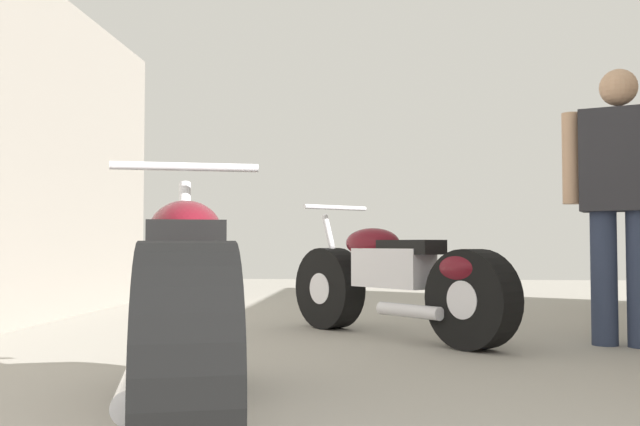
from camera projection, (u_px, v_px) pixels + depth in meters
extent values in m
plane|color=#9E998E|center=(413.00, 360.00, 3.89)|extent=(17.67, 17.67, 0.00)
cylinder|color=black|center=(184.00, 316.00, 3.08)|extent=(0.39, 0.68, 0.65)
cylinder|color=silver|center=(184.00, 316.00, 3.08)|extent=(0.29, 0.30, 0.25)
cylinder|color=black|center=(186.00, 379.00, 1.65)|extent=(0.39, 0.68, 0.65)
cylinder|color=silver|center=(186.00, 379.00, 1.65)|extent=(0.29, 0.30, 0.25)
cube|color=silver|center=(185.00, 284.00, 2.37)|extent=(0.40, 0.69, 0.28)
ellipsoid|color=#5B0F19|center=(185.00, 231.00, 2.60)|extent=(0.39, 0.58, 0.22)
cube|color=black|center=(186.00, 238.00, 2.20)|extent=(0.34, 0.53, 0.10)
ellipsoid|color=#5B0F19|center=(187.00, 291.00, 1.71)|extent=(0.37, 0.50, 0.24)
cylinder|color=silver|center=(185.00, 247.00, 3.06)|extent=(0.12, 0.26, 0.59)
cylinder|color=silver|center=(185.00, 167.00, 3.03)|extent=(0.61, 0.20, 0.04)
cylinder|color=silver|center=(135.00, 387.00, 2.04)|extent=(0.23, 0.56, 0.09)
cylinder|color=black|center=(329.00, 288.00, 5.35)|extent=(0.55, 0.58, 0.61)
cylinder|color=silver|center=(329.00, 288.00, 5.35)|extent=(0.30, 0.31, 0.23)
cylinder|color=black|center=(472.00, 299.00, 4.27)|extent=(0.55, 0.58, 0.61)
cylinder|color=silver|center=(472.00, 299.00, 4.27)|extent=(0.30, 0.31, 0.23)
cube|color=silver|center=(393.00, 268.00, 4.82)|extent=(0.58, 0.60, 0.27)
ellipsoid|color=#5B0F19|center=(372.00, 243.00, 4.99)|extent=(0.51, 0.53, 0.21)
cube|color=black|center=(411.00, 247.00, 4.69)|extent=(0.46, 0.48, 0.09)
ellipsoid|color=#5B0F19|center=(466.00, 268.00, 4.32)|extent=(0.46, 0.47, 0.23)
cylinder|color=silver|center=(333.00, 250.00, 5.34)|extent=(0.20, 0.21, 0.55)
cylinder|color=silver|center=(336.00, 208.00, 5.32)|extent=(0.46, 0.42, 0.03)
cylinder|color=silver|center=(409.00, 311.00, 4.50)|extent=(0.41, 0.44, 0.09)
cylinder|color=#2D3851|center=(640.00, 279.00, 4.38)|extent=(0.21, 0.21, 0.84)
cylinder|color=#2D3851|center=(604.00, 278.00, 4.47)|extent=(0.21, 0.21, 0.84)
cube|color=#2D2D33|center=(620.00, 160.00, 4.46)|extent=(0.53, 0.41, 0.64)
cylinder|color=tan|center=(571.00, 158.00, 4.59)|extent=(0.15, 0.15, 0.59)
sphere|color=tan|center=(618.00, 88.00, 4.48)|extent=(0.23, 0.23, 0.23)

